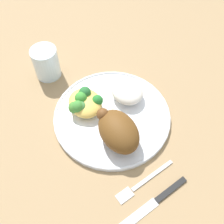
% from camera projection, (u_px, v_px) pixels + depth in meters
% --- Properties ---
extents(ground_plane, '(2.00, 2.00, 0.00)m').
position_uv_depth(ground_plane, '(112.00, 118.00, 0.66)').
color(ground_plane, '#9B7B53').
extents(plate, '(0.28, 0.28, 0.01)m').
position_uv_depth(plate, '(112.00, 116.00, 0.65)').
color(plate, white).
rests_on(plate, ground_plane).
extents(roasted_chicken, '(0.12, 0.08, 0.07)m').
position_uv_depth(roasted_chicken, '(118.00, 131.00, 0.58)').
color(roasted_chicken, brown).
rests_on(roasted_chicken, plate).
extents(rice_pile, '(0.09, 0.08, 0.04)m').
position_uv_depth(rice_pile, '(127.00, 91.00, 0.66)').
color(rice_pile, silver).
rests_on(rice_pile, plate).
extents(mac_cheese_with_broccoli, '(0.09, 0.08, 0.05)m').
position_uv_depth(mac_cheese_with_broccoli, '(84.00, 102.00, 0.64)').
color(mac_cheese_with_broccoli, '#EBBF53').
rests_on(mac_cheese_with_broccoli, plate).
extents(fork, '(0.03, 0.14, 0.01)m').
position_uv_depth(fork, '(142.00, 183.00, 0.56)').
color(fork, silver).
rests_on(fork, ground_plane).
extents(knife, '(0.03, 0.19, 0.01)m').
position_uv_depth(knife, '(157.00, 200.00, 0.54)').
color(knife, black).
rests_on(knife, ground_plane).
extents(water_glass, '(0.07, 0.07, 0.09)m').
position_uv_depth(water_glass, '(46.00, 63.00, 0.70)').
color(water_glass, silver).
rests_on(water_glass, ground_plane).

